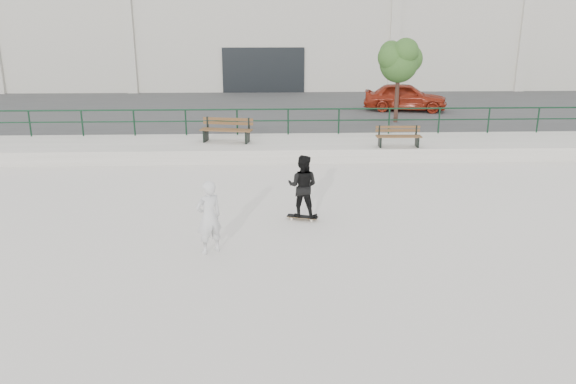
{
  "coord_description": "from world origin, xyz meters",
  "views": [
    {
      "loc": [
        0.15,
        -11.04,
        4.91
      ],
      "look_at": [
        0.65,
        2.0,
        0.85
      ],
      "focal_mm": 35.0,
      "sensor_mm": 36.0,
      "label": 1
    }
  ],
  "objects_px": {
    "bench_left": "(227,130)",
    "seated_skater": "(209,217)",
    "standing_skater": "(303,186)",
    "red_car": "(405,97)",
    "tree": "(400,59)",
    "bench_right": "(398,137)",
    "skateboard": "(302,217)"
  },
  "relations": [
    {
      "from": "standing_skater",
      "to": "skateboard",
      "type": "bearing_deg",
      "value": 16.81
    },
    {
      "from": "tree",
      "to": "skateboard",
      "type": "distance_m",
      "value": 12.44
    },
    {
      "from": "red_car",
      "to": "skateboard",
      "type": "height_order",
      "value": "red_car"
    },
    {
      "from": "bench_right",
      "to": "skateboard",
      "type": "relative_size",
      "value": 2.0
    },
    {
      "from": "bench_left",
      "to": "skateboard",
      "type": "distance_m",
      "value": 7.6
    },
    {
      "from": "skateboard",
      "to": "standing_skater",
      "type": "distance_m",
      "value": 0.82
    },
    {
      "from": "bench_left",
      "to": "bench_right",
      "type": "xyz_separation_m",
      "value": [
        6.17,
        -1.07,
        -0.07
      ]
    },
    {
      "from": "bench_left",
      "to": "skateboard",
      "type": "bearing_deg",
      "value": -59.81
    },
    {
      "from": "red_car",
      "to": "tree",
      "type": "bearing_deg",
      "value": 172.03
    },
    {
      "from": "seated_skater",
      "to": "bench_left",
      "type": "bearing_deg",
      "value": -121.57
    },
    {
      "from": "standing_skater",
      "to": "seated_skater",
      "type": "xyz_separation_m",
      "value": [
        -2.15,
        -2.0,
        -0.08
      ]
    },
    {
      "from": "bench_right",
      "to": "tree",
      "type": "height_order",
      "value": "tree"
    },
    {
      "from": "tree",
      "to": "red_car",
      "type": "height_order",
      "value": "tree"
    },
    {
      "from": "bench_left",
      "to": "seated_skater",
      "type": "bearing_deg",
      "value": -76.68
    },
    {
      "from": "seated_skater",
      "to": "tree",
      "type": "bearing_deg",
      "value": -151.13
    },
    {
      "from": "bench_left",
      "to": "red_car",
      "type": "bearing_deg",
      "value": 52.1
    },
    {
      "from": "bench_right",
      "to": "tree",
      "type": "bearing_deg",
      "value": 79.46
    },
    {
      "from": "bench_right",
      "to": "tree",
      "type": "distance_m",
      "value": 5.54
    },
    {
      "from": "tree",
      "to": "red_car",
      "type": "xyz_separation_m",
      "value": [
        1.13,
        3.18,
        -2.03
      ]
    },
    {
      "from": "bench_left",
      "to": "tree",
      "type": "bearing_deg",
      "value": 40.06
    },
    {
      "from": "bench_left",
      "to": "bench_right",
      "type": "height_order",
      "value": "bench_left"
    },
    {
      "from": "skateboard",
      "to": "red_car",
      "type": "bearing_deg",
      "value": 84.65
    },
    {
      "from": "bench_right",
      "to": "skateboard",
      "type": "height_order",
      "value": "bench_right"
    },
    {
      "from": "skateboard",
      "to": "bench_right",
      "type": "bearing_deg",
      "value": 75.52
    },
    {
      "from": "bench_left",
      "to": "bench_right",
      "type": "relative_size",
      "value": 1.23
    },
    {
      "from": "standing_skater",
      "to": "seated_skater",
      "type": "height_order",
      "value": "standing_skater"
    },
    {
      "from": "tree",
      "to": "skateboard",
      "type": "height_order",
      "value": "tree"
    },
    {
      "from": "red_car",
      "to": "standing_skater",
      "type": "xyz_separation_m",
      "value": [
        -5.98,
        -14.19,
        -0.29
      ]
    },
    {
      "from": "tree",
      "to": "seated_skater",
      "type": "height_order",
      "value": "tree"
    },
    {
      "from": "bench_left",
      "to": "bench_right",
      "type": "bearing_deg",
      "value": 2.2
    },
    {
      "from": "bench_left",
      "to": "skateboard",
      "type": "xyz_separation_m",
      "value": [
        2.36,
        -7.18,
        -0.86
      ]
    },
    {
      "from": "bench_right",
      "to": "standing_skater",
      "type": "distance_m",
      "value": 7.2
    }
  ]
}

